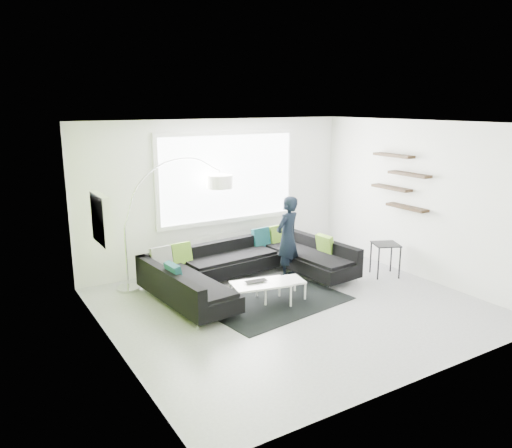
{
  "coord_description": "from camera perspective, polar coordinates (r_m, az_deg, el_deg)",
  "views": [
    {
      "loc": [
        -4.27,
        -5.9,
        3.08
      ],
      "look_at": [
        -0.12,
        0.9,
        1.15
      ],
      "focal_mm": 35.0,
      "sensor_mm": 36.0,
      "label": 1
    }
  ],
  "objects": [
    {
      "name": "laptop",
      "position": [
        7.75,
        0.16,
        -6.7
      ],
      "size": [
        0.41,
        0.31,
        0.03
      ],
      "primitive_type": "imported",
      "rotation": [
        0.0,
        0.0,
        -0.12
      ],
      "color": "black",
      "rests_on": "coffee_table"
    },
    {
      "name": "sectional_sofa",
      "position": [
        8.57,
        -0.48,
        -5.17
      ],
      "size": [
        3.5,
        2.36,
        0.72
      ],
      "rotation": [
        0.0,
        0.0,
        0.1
      ],
      "color": "black",
      "rests_on": "ground"
    },
    {
      "name": "coffee_table",
      "position": [
        7.97,
        1.71,
        -7.66
      ],
      "size": [
        1.24,
        0.87,
        0.37
      ],
      "primitive_type": "cube",
      "rotation": [
        0.0,
        0.0,
        -0.2
      ],
      "color": "white",
      "rests_on": "ground"
    },
    {
      "name": "rug",
      "position": [
        8.09,
        1.79,
        -8.69
      ],
      "size": [
        2.44,
        1.92,
        0.01
      ],
      "primitive_type": "cube",
      "rotation": [
        0.0,
        0.0,
        0.14
      ],
      "color": "black",
      "rests_on": "ground"
    },
    {
      "name": "person",
      "position": [
        8.91,
        3.62,
        -1.55
      ],
      "size": [
        0.78,
        0.71,
        1.5
      ],
      "primitive_type": "imported",
      "rotation": [
        0.0,
        0.0,
        3.5
      ],
      "color": "black",
      "rests_on": "ground"
    },
    {
      "name": "side_table",
      "position": [
        9.41,
        14.52,
        -3.97
      ],
      "size": [
        0.58,
        0.58,
        0.61
      ],
      "primitive_type": "cube",
      "rotation": [
        0.0,
        0.0,
        -0.42
      ],
      "color": "black",
      "rests_on": "ground"
    },
    {
      "name": "arc_lamp",
      "position": [
        8.49,
        -14.8,
        -0.36
      ],
      "size": [
        2.05,
        0.7,
        2.18
      ],
      "primitive_type": null,
      "rotation": [
        0.0,
        0.0,
        -0.06
      ],
      "color": "white",
      "rests_on": "ground"
    },
    {
      "name": "ground",
      "position": [
        7.91,
        4.22,
        -9.31
      ],
      "size": [
        5.5,
        5.5,
        0.0
      ],
      "primitive_type": "plane",
      "color": "gray",
      "rests_on": "ground"
    },
    {
      "name": "room_shell",
      "position": [
        7.58,
        3.79,
        3.98
      ],
      "size": [
        5.54,
        5.04,
        2.82
      ],
      "color": "white",
      "rests_on": "ground"
    }
  ]
}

